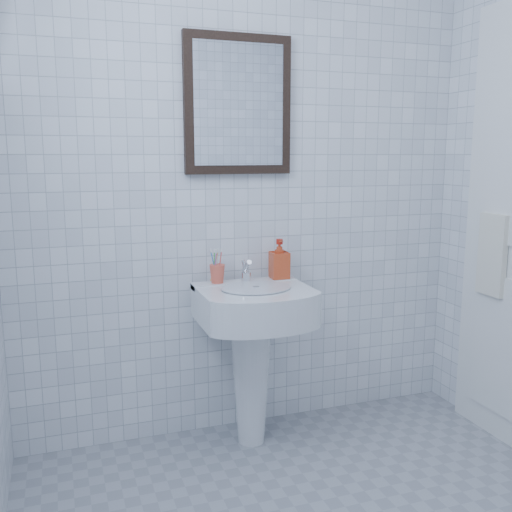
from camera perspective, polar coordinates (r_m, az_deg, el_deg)
name	(u,v)px	position (r m, az deg, el deg)	size (l,w,h in m)	color
wall_back	(248,172)	(2.69, -0.81, 8.44)	(2.20, 0.02, 2.50)	white
washbasin	(252,338)	(2.60, -0.35, -8.23)	(0.49, 0.36, 0.76)	white
faucet	(246,273)	(2.61, -1.00, -1.66)	(0.04, 0.10, 0.11)	silver
toothbrush_cup	(217,274)	(2.59, -3.89, -1.79)	(0.07, 0.07, 0.08)	#E85A41
soap_dispenser	(279,259)	(2.68, 2.35, -0.29)	(0.08, 0.09, 0.18)	red
wall_mirror	(238,105)	(2.67, -1.80, 14.87)	(0.50, 0.04, 0.62)	black
towel_ring	(498,216)	(2.85, 23.08, 3.70)	(0.18, 0.18, 0.01)	silver
hand_towel	(492,255)	(2.86, 22.54, 0.11)	(0.03, 0.16, 0.38)	white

